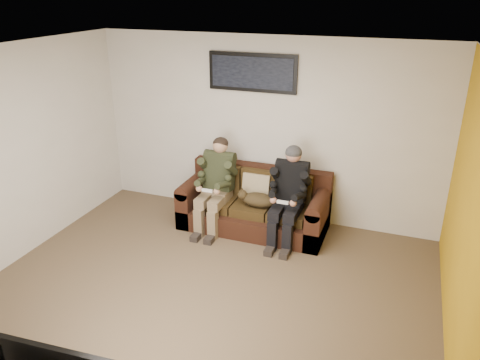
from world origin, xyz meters
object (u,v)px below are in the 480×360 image
at_px(person_left, 216,180).
at_px(framed_poster, 252,72).
at_px(cat, 257,199).
at_px(sofa, 255,206).
at_px(person_right, 289,190).

bearing_deg(person_left, framed_poster, 60.39).
distance_m(cat, framed_poster, 1.72).
bearing_deg(sofa, person_right, -17.93).
height_order(cat, framed_poster, framed_poster).
xyz_separation_m(person_left, person_right, (1.04, 0.00, 0.00)).
xyz_separation_m(sofa, person_left, (-0.52, -0.17, 0.39)).
xyz_separation_m(person_left, cat, (0.61, -0.02, -0.20)).
bearing_deg(person_left, cat, -1.57).
bearing_deg(person_right, framed_poster, 142.02).
xyz_separation_m(sofa, person_right, (0.52, -0.17, 0.39)).
xyz_separation_m(person_right, framed_poster, (-0.72, 0.56, 1.40)).
bearing_deg(framed_poster, person_right, -37.98).
distance_m(person_left, cat, 0.64).
bearing_deg(sofa, cat, -64.80).
distance_m(sofa, framed_poster, 1.84).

